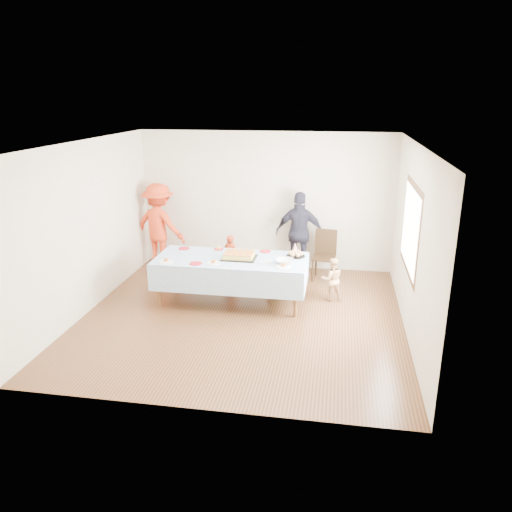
{
  "coord_description": "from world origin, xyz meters",
  "views": [
    {
      "loc": [
        1.41,
        -7.11,
        3.38
      ],
      "look_at": [
        0.17,
        0.3,
        0.92
      ],
      "focal_mm": 35.0,
      "sensor_mm": 36.0,
      "label": 1
    }
  ],
  "objects_px": {
    "birthday_cake": "(239,256)",
    "dining_chair": "(325,252)",
    "party_table": "(231,261)",
    "adult_left": "(159,226)"
  },
  "relations": [
    {
      "from": "birthday_cake",
      "to": "adult_left",
      "type": "xyz_separation_m",
      "value": [
        -1.94,
        1.55,
        0.03
      ]
    },
    {
      "from": "adult_left",
      "to": "dining_chair",
      "type": "bearing_deg",
      "value": -167.98
    },
    {
      "from": "adult_left",
      "to": "party_table",
      "type": "bearing_deg",
      "value": 153.76
    },
    {
      "from": "birthday_cake",
      "to": "party_table",
      "type": "bearing_deg",
      "value": -171.17
    },
    {
      "from": "party_table",
      "to": "birthday_cake",
      "type": "bearing_deg",
      "value": 8.83
    },
    {
      "from": "birthday_cake",
      "to": "dining_chair",
      "type": "distance_m",
      "value": 1.98
    },
    {
      "from": "party_table",
      "to": "adult_left",
      "type": "distance_m",
      "value": 2.4
    },
    {
      "from": "dining_chair",
      "to": "adult_left",
      "type": "distance_m",
      "value": 3.33
    },
    {
      "from": "dining_chair",
      "to": "birthday_cake",
      "type": "bearing_deg",
      "value": -126.84
    },
    {
      "from": "party_table",
      "to": "adult_left",
      "type": "height_order",
      "value": "adult_left"
    }
  ]
}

